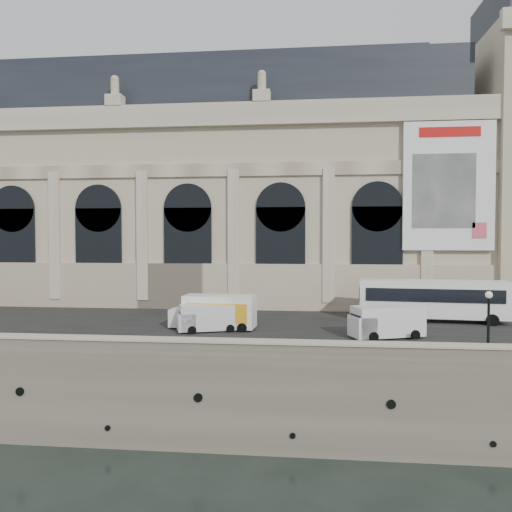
{
  "coord_description": "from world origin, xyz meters",
  "views": [
    {
      "loc": [
        8.93,
        -30.79,
        13.75
      ],
      "look_at": [
        3.37,
        22.0,
        11.82
      ],
      "focal_mm": 35.0,
      "sensor_mm": 36.0,
      "label": 1
    }
  ],
  "objects": [
    {
      "name": "box_truck",
      "position": [
        1.06,
        10.65,
        7.46
      ],
      "size": [
        7.36,
        3.04,
        2.9
      ],
      "color": "white",
      "rests_on": "quay"
    },
    {
      "name": "museum",
      "position": [
        -5.98,
        30.86,
        19.72
      ],
      "size": [
        69.0,
        18.7,
        29.1
      ],
      "color": "#C1B694",
      "rests_on": "quay"
    },
    {
      "name": "street",
      "position": [
        0.0,
        14.0,
        6.03
      ],
      "size": [
        160.0,
        24.0,
        0.06
      ],
      "primitive_type": "cube",
      "color": "#2D2D2D",
      "rests_on": "quay"
    },
    {
      "name": "ground",
      "position": [
        0.0,
        0.0,
        0.0
      ],
      "size": [
        260.0,
        260.0,
        0.0
      ],
      "primitive_type": "plane",
      "color": "black",
      "rests_on": "ground"
    },
    {
      "name": "parapet",
      "position": [
        0.0,
        0.6,
        6.62
      ],
      "size": [
        160.0,
        1.4,
        1.21
      ],
      "color": "gray",
      "rests_on": "quay"
    },
    {
      "name": "van_c",
      "position": [
        14.72,
        8.18,
        7.27
      ],
      "size": [
        5.97,
        3.83,
        2.49
      ],
      "color": "white",
      "rests_on": "quay"
    },
    {
      "name": "bus_right",
      "position": [
        20.23,
        16.3,
        8.16
      ],
      "size": [
        13.26,
        4.05,
        3.85
      ],
      "color": "white",
      "rests_on": "quay"
    },
    {
      "name": "van_b",
      "position": [
        0.53,
        9.42,
        7.15
      ],
      "size": [
        5.41,
        3.49,
        2.26
      ],
      "color": "silver",
      "rests_on": "quay"
    },
    {
      "name": "quay",
      "position": [
        0.0,
        35.0,
        3.0
      ],
      "size": [
        160.0,
        70.0,
        6.0
      ],
      "primitive_type": "cube",
      "color": "gray",
      "rests_on": "ground"
    },
    {
      "name": "lamp_right",
      "position": [
        20.22,
        1.73,
        8.19
      ],
      "size": [
        0.45,
        0.45,
        4.4
      ],
      "color": "black",
      "rests_on": "quay"
    }
  ]
}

